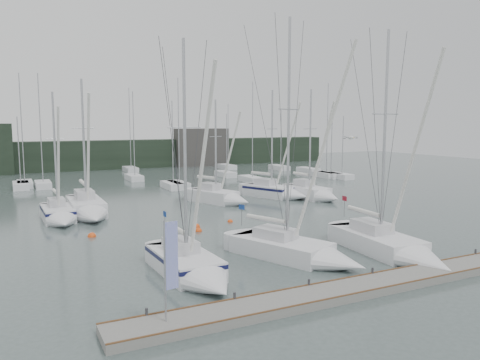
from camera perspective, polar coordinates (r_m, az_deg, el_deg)
name	(u,v)px	position (r m, az deg, el deg)	size (l,w,h in m)	color
ground	(297,265)	(27.81, 6.99, -10.21)	(160.00, 160.00, 0.00)	#475654
dock	(354,289)	(23.96, 13.75, -12.75)	(24.00, 2.00, 0.40)	slate
far_treeline	(102,155)	(85.59, -16.48, 2.96)	(90.00, 4.00, 5.00)	black
far_building_right	(202,147)	(88.52, -4.70, 4.00)	(10.00, 3.00, 7.00)	#3D3A38
mast_forest	(167,177)	(67.37, -8.83, 0.39)	(54.83, 27.68, 14.31)	white
sailboat_near_left	(195,270)	(25.04, -5.53, -10.85)	(2.97, 8.48, 13.45)	white
sailboat_near_center	(308,254)	(28.23, 8.24, -8.89)	(5.99, 9.15, 15.30)	white
sailboat_near_right	(397,250)	(30.28, 18.64, -8.04)	(3.45, 10.05, 14.80)	white
sailboat_mid_a	(59,216)	(41.39, -21.15, -4.08)	(2.57, 7.02, 11.45)	white
sailboat_mid_b	(89,210)	(42.72, -17.97, -3.53)	(2.81, 9.08, 12.83)	white
sailboat_mid_c	(223,198)	(47.55, -2.08, -2.18)	(5.16, 7.61, 11.25)	white
sailboat_mid_d	(279,192)	(51.30, 4.77, -1.48)	(5.58, 8.18, 12.54)	white
sailboat_mid_e	(316,194)	(50.67, 9.20, -1.68)	(3.38, 7.63, 12.52)	white
buoy_a	(198,231)	(35.85, -5.09, -6.24)	(0.55, 0.55, 0.55)	#E84C14
buoy_b	(230,222)	(38.97, -1.21, -5.12)	(0.45, 0.45, 0.45)	#E84C14
buoy_c	(92,237)	(35.71, -17.61, -6.60)	(0.61, 0.61, 0.61)	#E84C14
dock_banner	(169,261)	(18.83, -8.62, -9.77)	(0.62, 0.15, 4.09)	#A7A9AF
seagull	(351,138)	(25.54, 13.33, 5.06)	(0.98, 0.45, 0.19)	silver
buoy_d	(196,227)	(37.17, -5.34, -5.76)	(0.60, 0.60, 0.60)	#E84C14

